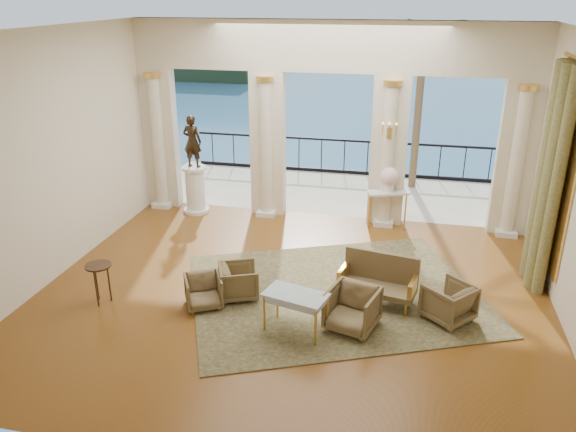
% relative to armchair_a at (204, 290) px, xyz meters
% --- Properties ---
extents(floor, '(9.00, 9.00, 0.00)m').
position_rel_armchair_a_xyz_m(floor, '(1.39, 0.68, -0.31)').
color(floor, '#48200A').
rests_on(floor, ground).
extents(room_walls, '(9.00, 9.00, 9.00)m').
position_rel_armchair_a_xyz_m(room_walls, '(1.39, -0.44, 2.57)').
color(room_walls, '#EFE3C9').
rests_on(room_walls, ground).
extents(arcade, '(9.00, 0.56, 4.50)m').
position_rel_armchair_a_xyz_m(arcade, '(1.39, 4.50, 2.27)').
color(arcade, beige).
rests_on(arcade, ground).
extents(terrace, '(10.00, 3.60, 0.10)m').
position_rel_armchair_a_xyz_m(terrace, '(1.39, 6.48, -0.36)').
color(terrace, '#ACA58F').
rests_on(terrace, ground).
extents(balustrade, '(9.00, 0.06, 1.03)m').
position_rel_armchair_a_xyz_m(balustrade, '(1.39, 8.08, 0.10)').
color(balustrade, black).
rests_on(balustrade, terrace).
extents(palm_tree, '(2.00, 2.00, 4.50)m').
position_rel_armchair_a_xyz_m(palm_tree, '(3.39, 7.28, 3.78)').
color(palm_tree, '#4C3823').
rests_on(palm_tree, terrace).
extents(headland, '(22.00, 18.00, 6.00)m').
position_rel_armchair_a_xyz_m(headland, '(-28.61, 70.68, -3.31)').
color(headland, black).
rests_on(headland, sea).
extents(sea, '(160.00, 160.00, 0.00)m').
position_rel_armchair_a_xyz_m(sea, '(1.39, 60.68, -6.31)').
color(sea, '#265B80').
rests_on(sea, ground).
extents(curtain, '(0.33, 1.40, 4.09)m').
position_rel_armchair_a_xyz_m(curtain, '(5.68, 2.18, 1.71)').
color(curtain, brown).
rests_on(curtain, ground).
extents(window_frame, '(0.04, 1.60, 3.40)m').
position_rel_armchair_a_xyz_m(window_frame, '(5.86, 2.18, 1.79)').
color(window_frame, gold).
rests_on(window_frame, room_walls).
extents(wall_sconce, '(0.30, 0.11, 0.33)m').
position_rel_armchair_a_xyz_m(wall_sconce, '(2.79, 4.19, 1.92)').
color(wall_sconce, gold).
rests_on(wall_sconce, arcade).
extents(rug, '(6.15, 5.57, 0.02)m').
position_rel_armchair_a_xyz_m(rug, '(2.15, 0.92, -0.30)').
color(rug, '#292E18').
rests_on(rug, ground).
extents(armchair_a, '(0.79, 0.78, 0.62)m').
position_rel_armchair_a_xyz_m(armchair_a, '(0.00, 0.00, 0.00)').
color(armchair_a, '#3F331C').
rests_on(armchair_a, ground).
extents(armchair_b, '(0.91, 0.88, 0.77)m').
position_rel_armchair_a_xyz_m(armchair_b, '(2.56, -0.13, 0.08)').
color(armchair_b, '#3F331C').
rests_on(armchair_b, ground).
extents(armchair_c, '(0.94, 0.94, 0.71)m').
position_rel_armchair_a_xyz_m(armchair_c, '(4.07, 0.47, 0.05)').
color(armchair_c, '#3F331C').
rests_on(armchair_c, ground).
extents(armchair_d, '(0.81, 0.84, 0.67)m').
position_rel_armchair_a_xyz_m(armchair_d, '(0.49, 0.43, 0.03)').
color(armchair_d, '#3F331C').
rests_on(armchair_d, ground).
extents(settee, '(1.39, 0.80, 0.87)m').
position_rel_armchair_a_xyz_m(settee, '(2.90, 0.82, 0.12)').
color(settee, '#3F331C').
rests_on(settee, ground).
extents(game_table, '(1.08, 0.77, 0.67)m').
position_rel_armchair_a_xyz_m(game_table, '(1.69, -0.41, 0.30)').
color(game_table, '#94A9BB').
rests_on(game_table, ground).
extents(pedestal, '(0.63, 0.63, 1.15)m').
position_rel_armchair_a_xyz_m(pedestal, '(-1.75, 4.18, 0.24)').
color(pedestal, silver).
rests_on(pedestal, ground).
extents(statue, '(0.48, 0.34, 1.24)m').
position_rel_armchair_a_xyz_m(statue, '(-1.75, 4.18, 1.46)').
color(statue, black).
rests_on(statue, pedestal).
extents(console_table, '(0.97, 0.62, 0.86)m').
position_rel_armchair_a_xyz_m(console_table, '(2.87, 4.23, 0.40)').
color(console_table, silver).
rests_on(console_table, ground).
extents(urn, '(0.42, 0.42, 0.56)m').
position_rel_armchair_a_xyz_m(urn, '(2.87, 4.23, 0.87)').
color(urn, white).
rests_on(urn, console_table).
extents(side_table, '(0.45, 0.45, 0.72)m').
position_rel_armchair_a_xyz_m(side_table, '(-1.78, -0.27, 0.31)').
color(side_table, black).
rests_on(side_table, ground).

